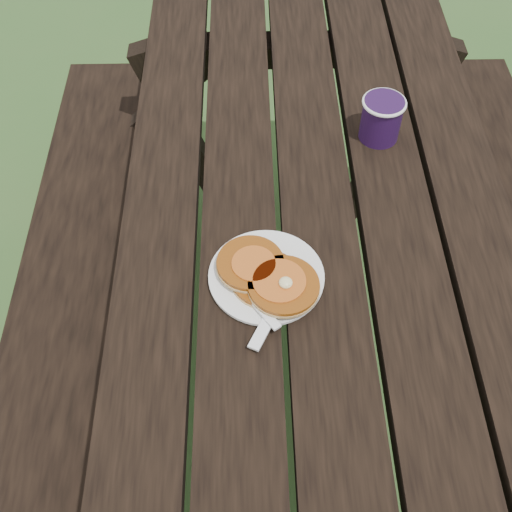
{
  "coord_description": "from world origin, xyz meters",
  "views": [
    {
      "loc": [
        -0.13,
        -0.8,
        1.68
      ],
      "look_at": [
        -0.12,
        -0.13,
        0.8
      ],
      "focal_mm": 45.0,
      "sensor_mm": 36.0,
      "label": 1
    }
  ],
  "objects_px": {
    "picnic_table": "(306,321)",
    "plate": "(266,277)",
    "coffee_cup": "(382,117)",
    "pancake_stack": "(268,276)"
  },
  "relations": [
    {
      "from": "pancake_stack",
      "to": "coffee_cup",
      "type": "distance_m",
      "value": 0.45
    },
    {
      "from": "pancake_stack",
      "to": "plate",
      "type": "bearing_deg",
      "value": 97.63
    },
    {
      "from": "picnic_table",
      "to": "coffee_cup",
      "type": "bearing_deg",
      "value": 56.99
    },
    {
      "from": "picnic_table",
      "to": "plate",
      "type": "relative_size",
      "value": 9.06
    },
    {
      "from": "pancake_stack",
      "to": "coffee_cup",
      "type": "height_order",
      "value": "coffee_cup"
    },
    {
      "from": "picnic_table",
      "to": "plate",
      "type": "distance_m",
      "value": 0.43
    },
    {
      "from": "plate",
      "to": "coffee_cup",
      "type": "height_order",
      "value": "coffee_cup"
    },
    {
      "from": "plate",
      "to": "pancake_stack",
      "type": "height_order",
      "value": "pancake_stack"
    },
    {
      "from": "plate",
      "to": "pancake_stack",
      "type": "distance_m",
      "value": 0.02
    },
    {
      "from": "plate",
      "to": "picnic_table",
      "type": "bearing_deg",
      "value": 54.21
    }
  ]
}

